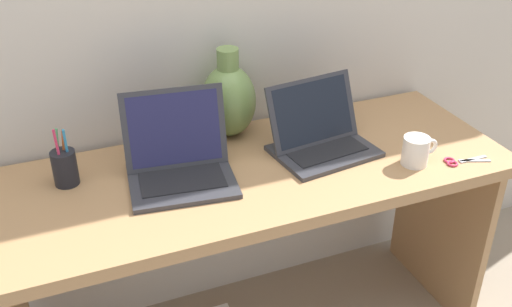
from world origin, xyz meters
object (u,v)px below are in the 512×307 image
object	(u,v)px
laptop_left	(179,156)
pen_cup	(65,167)
coffee_mug	(416,151)
scissors	(459,161)
green_vase	(229,99)
laptop_right	(319,133)

from	to	relation	value
laptop_left	pen_cup	size ratio (longest dim) A/B	1.82
coffee_mug	scissors	distance (m)	0.15
coffee_mug	laptop_left	bearing A→B (deg)	163.49
laptop_left	coffee_mug	bearing A→B (deg)	-16.51
green_vase	coffee_mug	size ratio (longest dim) A/B	2.52
laptop_right	pen_cup	size ratio (longest dim) A/B	1.84
green_vase	coffee_mug	bearing A→B (deg)	-40.76
laptop_left	laptop_right	distance (m)	0.46
laptop_left	green_vase	size ratio (longest dim) A/B	1.11
laptop_right	scissors	bearing A→B (deg)	-33.10
coffee_mug	scissors	world-z (taller)	coffee_mug
green_vase	scissors	bearing A→B (deg)	-36.64
laptop_left	green_vase	world-z (taller)	green_vase
green_vase	laptop_right	bearing A→B (deg)	-41.72
laptop_left	pen_cup	distance (m)	0.33
green_vase	coffee_mug	distance (m)	0.62
coffee_mug	laptop_right	bearing A→B (deg)	140.21
laptop_right	pen_cup	xyz separation A→B (m)	(-0.78, 0.09, -0.00)
laptop_right	pen_cup	world-z (taller)	laptop_right
pen_cup	green_vase	bearing A→B (deg)	11.78
scissors	laptop_right	bearing A→B (deg)	146.90
laptop_right	green_vase	bearing A→B (deg)	138.28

